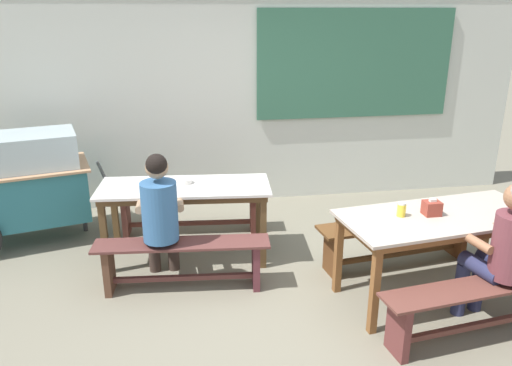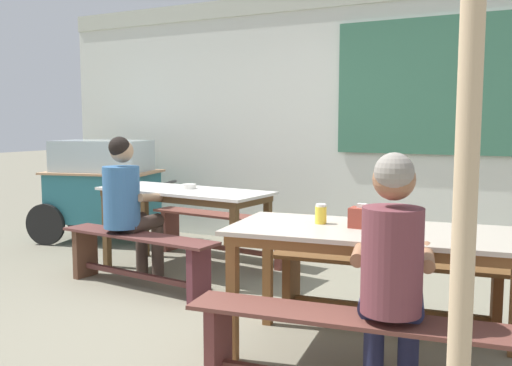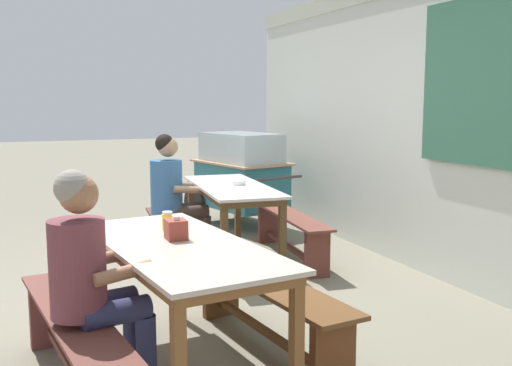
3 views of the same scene
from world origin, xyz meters
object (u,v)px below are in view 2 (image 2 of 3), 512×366
object	(u,v)px
bench_far_front	(138,253)
condiment_jar	(321,214)
bench_far_back	(223,229)
soup_bowl	(189,186)
bench_near_front	(357,348)
tissue_box	(362,217)
wooden_support_post	(467,163)
dining_table_near	(377,242)
person_near_front	(392,265)
dining_table_far	(184,198)
food_cart	(102,184)
person_left_back_turned	(128,201)
bench_near_back	(388,280)

from	to	relation	value
bench_far_front	condiment_jar	size ratio (longest dim) A/B	12.93
bench_far_back	soup_bowl	bearing A→B (deg)	-94.31
bench_far_back	bench_near_front	size ratio (longest dim) A/B	0.97
bench_far_front	tissue_box	bearing A→B (deg)	-12.73
bench_near_front	wooden_support_post	size ratio (longest dim) A/B	0.69
dining_table_near	person_near_front	xyz separation A→B (m)	(0.22, -0.51, 0.01)
dining_table_far	food_cart	size ratio (longest dim) A/B	1.01
dining_table_near	bench_far_back	size ratio (longest dim) A/B	1.07
bench_far_back	condiment_jar	world-z (taller)	condiment_jar
person_left_back_turned	condiment_jar	distance (m)	2.06
dining_table_near	food_cart	distance (m)	4.17
dining_table_near	soup_bowl	xyz separation A→B (m)	(-2.09, 1.15, 0.10)
dining_table_far	bench_near_front	size ratio (longest dim) A/B	0.99
soup_bowl	tissue_box	bearing A→B (deg)	-29.71
tissue_box	condiment_jar	bearing A→B (deg)	177.24
food_cart	condiment_jar	bearing A→B (deg)	-27.52
person_near_front	person_left_back_turned	distance (m)	2.77
bench_far_back	soup_bowl	distance (m)	0.74
person_near_front	tissue_box	bearing A→B (deg)	120.67
dining_table_near	food_cart	world-z (taller)	food_cart
dining_table_far	condiment_jar	distance (m)	2.05
person_near_front	soup_bowl	distance (m)	2.85
bench_near_front	bench_near_back	bearing A→B (deg)	97.35
bench_near_back	soup_bowl	size ratio (longest dim) A/B	12.33
bench_far_front	dining_table_near	bearing A→B (deg)	-12.53
bench_near_back	soup_bowl	xyz separation A→B (m)	(-2.02, 0.55, 0.49)
food_cart	soup_bowl	xyz separation A→B (m)	(1.67, -0.65, 0.12)
tissue_box	bench_far_back	bearing A→B (deg)	139.34
soup_bowl	wooden_support_post	world-z (taller)	wooden_support_post
dining_table_near	condiment_jar	world-z (taller)	condiment_jar
person_left_back_turned	bench_near_back	bearing A→B (deg)	0.75
dining_table_far	condiment_jar	xyz separation A→B (m)	(1.75, -1.06, 0.14)
bench_far_back	soup_bowl	xyz separation A→B (m)	(-0.04, -0.54, 0.50)
bench_far_front	bench_near_back	world-z (taller)	same
dining_table_near	bench_far_front	xyz separation A→B (m)	(-2.16, 0.48, -0.40)
food_cart	tissue_box	bearing A→B (deg)	-25.98
bench_far_front	person_left_back_turned	bearing A→B (deg)	151.47
dining_table_near	tissue_box	distance (m)	0.17
bench_near_back	person_left_back_turned	xyz separation A→B (m)	(-2.26, -0.03, 0.41)
bench_near_front	dining_table_near	bearing A→B (deg)	97.35
bench_far_back	person_left_back_turned	distance (m)	1.23
soup_bowl	food_cart	bearing A→B (deg)	158.82
dining_table_far	person_near_front	xyz separation A→B (m)	(2.32, -1.60, 0.02)
bench_far_front	food_cart	size ratio (longest dim) A/B	0.93
food_cart	bench_far_back	bearing A→B (deg)	-3.50
condiment_jar	wooden_support_post	world-z (taller)	wooden_support_post
bench_far_front	person_near_front	size ratio (longest dim) A/B	1.24
tissue_box	person_left_back_turned	bearing A→B (deg)	165.93
condiment_jar	soup_bowl	distance (m)	2.07
bench_near_front	bench_far_front	bearing A→B (deg)	154.15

